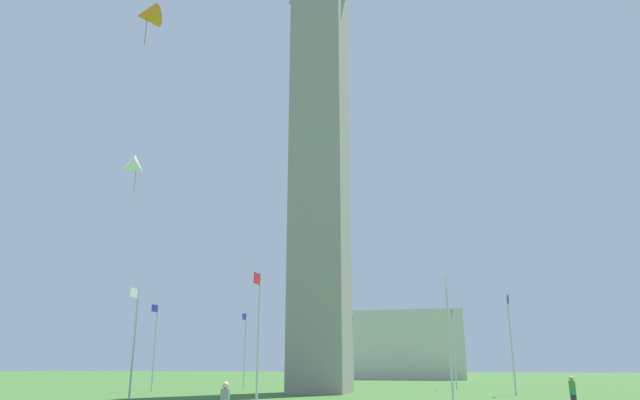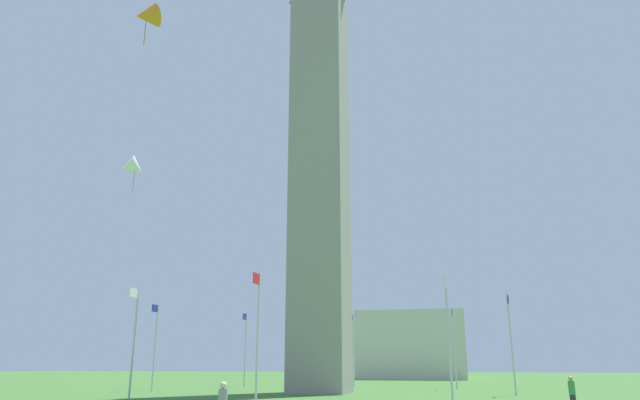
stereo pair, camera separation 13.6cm
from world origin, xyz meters
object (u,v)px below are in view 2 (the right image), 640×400
object	(u,v)px
flagpole_sw	(245,345)
flagpole_w	(155,342)
flagpole_ne	(448,332)
distant_building	(415,346)
obelisk_monument	(320,149)
flagpole_se	(454,344)
flagpole_s	(353,346)
kite_white_delta	(135,168)
flagpole_e	(511,339)
flagpole_nw	(134,336)
kite_orange_delta	(147,16)
person_green_shirt	(572,394)
flagpole_n	(257,330)

from	to	relation	value
flagpole_sw	flagpole_w	xyz separation A→B (m)	(10.71, -4.44, 0.00)
flagpole_ne	distant_building	xyz separation A→B (m)	(-64.14, -7.12, 1.04)
obelisk_monument	flagpole_se	xyz separation A→B (m)	(-10.65, 10.71, -17.03)
flagpole_s	flagpole_sw	xyz separation A→B (m)	(4.44, -10.71, 0.00)
flagpole_sw	kite_white_delta	distance (m)	37.24
obelisk_monument	flagpole_w	xyz separation A→B (m)	(0.06, -15.15, -17.03)
obelisk_monument	flagpole_e	size ratio (longest dim) A/B	5.62
flagpole_ne	flagpole_sw	bearing A→B (deg)	-135.00
obelisk_monument	flagpole_e	world-z (taller)	obelisk_monument
flagpole_nw	kite_white_delta	world-z (taller)	kite_white_delta
flagpole_se	kite_white_delta	world-z (taller)	kite_white_delta
flagpole_sw	kite_orange_delta	xyz separation A→B (m)	(30.94, 4.75, 18.62)
kite_orange_delta	distant_building	distance (m)	76.32
flagpole_ne	person_green_shirt	distance (m)	7.87
obelisk_monument	kite_orange_delta	xyz separation A→B (m)	(20.29, -5.96, 1.59)
flagpole_sw	kite_white_delta	world-z (taller)	kite_white_delta
person_green_shirt	flagpole_se	bearing A→B (deg)	-34.33
person_green_shirt	flagpole_e	bearing A→B (deg)	-41.57
obelisk_monument	distant_building	bearing A→B (deg)	176.14
flagpole_se	flagpole_sw	world-z (taller)	same
flagpole_se	flagpole_nw	distance (m)	30.31
flagpole_nw	distant_building	bearing A→B (deg)	167.42
flagpole_e	flagpole_nw	world-z (taller)	same
flagpole_e	distant_building	world-z (taller)	distant_building
obelisk_monument	flagpole_s	bearing A→B (deg)	180.00
flagpole_nw	distant_building	distance (m)	65.72
flagpole_se	kite_orange_delta	bearing A→B (deg)	-28.32
flagpole_w	distant_building	world-z (taller)	distant_building
flagpole_w	flagpole_nw	distance (m)	11.60
flagpole_se	kite_orange_delta	xyz separation A→B (m)	(30.94, -16.68, 18.62)
flagpole_ne	flagpole_s	distance (m)	28.00
flagpole_s	kite_white_delta	size ratio (longest dim) A/B	4.25
flagpole_s	flagpole_w	distance (m)	21.43
flagpole_ne	flagpole_w	distance (m)	28.00
kite_orange_delta	kite_white_delta	world-z (taller)	kite_orange_delta
flagpole_ne	flagpole_e	bearing A→B (deg)	157.50
flagpole_s	kite_orange_delta	distance (m)	40.42
flagpole_s	person_green_shirt	xyz separation A→B (m)	(29.74, 16.71, -3.31)
obelisk_monument	kite_orange_delta	distance (m)	21.21
kite_orange_delta	distant_building	world-z (taller)	kite_orange_delta
flagpole_n	kite_orange_delta	bearing A→B (deg)	-49.60
person_green_shirt	obelisk_monument	bearing A→B (deg)	1.10
flagpole_e	flagpole_s	distance (m)	21.43
distant_building	flagpole_se	bearing A→B (deg)	9.46
flagpole_n	flagpole_se	size ratio (longest dim) A/B	1.00
flagpole_ne	kite_white_delta	xyz separation A→B (m)	(14.28, -13.36, 6.83)
obelisk_monument	flagpole_sw	xyz separation A→B (m)	(-10.65, -10.71, -17.03)
kite_orange_delta	distant_building	size ratio (longest dim) A/B	0.12
obelisk_monument	kite_orange_delta	size ratio (longest dim) A/B	14.58
flagpole_sw	person_green_shirt	world-z (taller)	flagpole_sw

